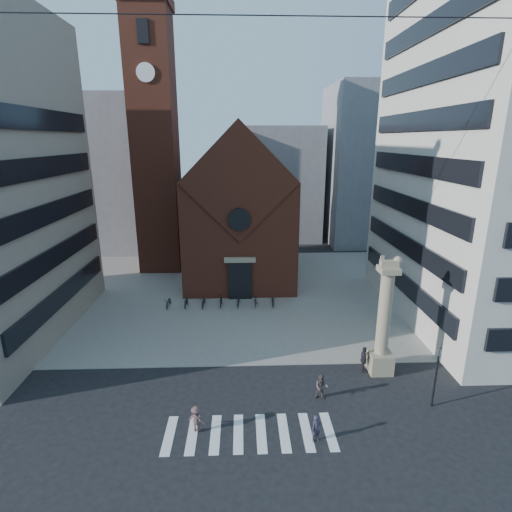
# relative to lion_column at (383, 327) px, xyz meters

# --- Properties ---
(ground) EXTENTS (120.00, 120.00, 0.00)m
(ground) POSITION_rel_lion_column_xyz_m (-10.01, -3.00, -3.46)
(ground) COLOR black
(ground) RESTS_ON ground
(piazza) EXTENTS (46.00, 30.00, 0.05)m
(piazza) POSITION_rel_lion_column_xyz_m (-10.01, 16.00, -3.43)
(piazza) COLOR gray
(piazza) RESTS_ON ground
(zebra_crossing) EXTENTS (10.20, 3.20, 0.01)m
(zebra_crossing) POSITION_rel_lion_column_xyz_m (-9.46, -6.00, -3.45)
(zebra_crossing) COLOR white
(zebra_crossing) RESTS_ON ground
(church) EXTENTS (12.00, 16.65, 18.00)m
(church) POSITION_rel_lion_column_xyz_m (-10.01, 22.04, 4.53)
(church) COLOR brown
(church) RESTS_ON ground
(campanile) EXTENTS (5.50, 5.50, 31.20)m
(campanile) POSITION_rel_lion_column_xyz_m (-20.01, 25.00, 12.28)
(campanile) COLOR brown
(campanile) RESTS_ON ground
(bg_block_left) EXTENTS (16.00, 14.00, 22.00)m
(bg_block_left) POSITION_rel_lion_column_xyz_m (-30.01, 37.00, 7.54)
(bg_block_left) COLOR gray
(bg_block_left) RESTS_ON ground
(bg_block_mid) EXTENTS (14.00, 12.00, 18.00)m
(bg_block_mid) POSITION_rel_lion_column_xyz_m (-4.01, 42.00, 5.54)
(bg_block_mid) COLOR gray
(bg_block_mid) RESTS_ON ground
(bg_block_right) EXTENTS (16.00, 14.00, 24.00)m
(bg_block_right) POSITION_rel_lion_column_xyz_m (11.99, 39.00, 8.54)
(bg_block_right) COLOR gray
(bg_block_right) RESTS_ON ground
(lion_column) EXTENTS (1.63, 1.60, 8.68)m
(lion_column) POSITION_rel_lion_column_xyz_m (0.00, 0.00, 0.00)
(lion_column) COLOR tan
(lion_column) RESTS_ON ground
(traffic_light) EXTENTS (0.13, 0.16, 4.30)m
(traffic_light) POSITION_rel_lion_column_xyz_m (1.99, -4.00, -1.17)
(traffic_light) COLOR black
(traffic_light) RESTS_ON ground
(pedestrian_0) EXTENTS (0.68, 0.59, 1.59)m
(pedestrian_0) POSITION_rel_lion_column_xyz_m (-5.82, -6.71, -2.66)
(pedestrian_0) COLOR #352E40
(pedestrian_0) RESTS_ON ground
(pedestrian_1) EXTENTS (0.94, 0.78, 1.75)m
(pedestrian_1) POSITION_rel_lion_column_xyz_m (-4.81, -3.02, -2.58)
(pedestrian_1) COLOR #4C3E3D
(pedestrian_1) RESTS_ON ground
(pedestrian_2) EXTENTS (0.52, 1.15, 1.94)m
(pedestrian_2) POSITION_rel_lion_column_xyz_m (-1.18, 0.00, -2.49)
(pedestrian_2) COLOR #26242B
(pedestrian_2) RESTS_ON ground
(pedestrian_3) EXTENTS (1.19, 0.95, 1.62)m
(pedestrian_3) POSITION_rel_lion_column_xyz_m (-12.48, -5.69, -2.65)
(pedestrian_3) COLOR brown
(pedestrian_3) RESTS_ON ground
(scooter_0) EXTENTS (0.75, 1.97, 1.02)m
(scooter_0) POSITION_rel_lion_column_xyz_m (-17.12, 11.97, -2.90)
(scooter_0) COLOR black
(scooter_0) RESTS_ON piazza
(scooter_1) EXTENTS (0.61, 1.90, 1.13)m
(scooter_1) POSITION_rel_lion_column_xyz_m (-15.39, 11.97, -2.84)
(scooter_1) COLOR black
(scooter_1) RESTS_ON piazza
(scooter_2) EXTENTS (0.75, 1.97, 1.02)m
(scooter_2) POSITION_rel_lion_column_xyz_m (-13.66, 11.97, -2.90)
(scooter_2) COLOR black
(scooter_2) RESTS_ON piazza
(scooter_3) EXTENTS (0.61, 1.90, 1.13)m
(scooter_3) POSITION_rel_lion_column_xyz_m (-11.93, 11.97, -2.84)
(scooter_3) COLOR black
(scooter_3) RESTS_ON piazza
(scooter_4) EXTENTS (0.75, 1.97, 1.02)m
(scooter_4) POSITION_rel_lion_column_xyz_m (-10.20, 11.97, -2.90)
(scooter_4) COLOR black
(scooter_4) RESTS_ON piazza
(scooter_5) EXTENTS (0.61, 1.90, 1.13)m
(scooter_5) POSITION_rel_lion_column_xyz_m (-8.47, 11.97, -2.84)
(scooter_5) COLOR black
(scooter_5) RESTS_ON piazza
(scooter_6) EXTENTS (0.75, 1.97, 1.02)m
(scooter_6) POSITION_rel_lion_column_xyz_m (-6.74, 11.97, -2.90)
(scooter_6) COLOR black
(scooter_6) RESTS_ON piazza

